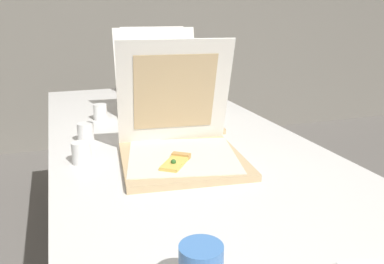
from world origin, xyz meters
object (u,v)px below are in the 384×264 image
at_px(table, 174,146).
at_px(cup_white_near_center, 81,153).
at_px(pizza_box_back, 164,89).
at_px(cup_white_far, 100,112).
at_px(pizza_box_front, 181,144).
at_px(cup_white_mid, 86,132).
at_px(pizza_box_middle, 166,110).

xyz_separation_m(table, cup_white_near_center, (-0.37, -0.19, 0.08)).
relative_size(pizza_box_back, cup_white_near_center, 7.65).
xyz_separation_m(table, cup_white_far, (-0.24, 0.35, 0.08)).
distance_m(pizza_box_front, cup_white_near_center, 0.32).
bearing_deg(cup_white_near_center, pizza_box_front, -14.76).
bearing_deg(pizza_box_front, cup_white_far, 113.23).
xyz_separation_m(pizza_box_back, cup_white_far, (-0.39, -0.34, -0.02)).
relative_size(pizza_box_back, cup_white_far, 7.65).
relative_size(cup_white_mid, cup_white_near_center, 1.00).
distance_m(pizza_box_back, cup_white_far, 0.52).
relative_size(cup_white_mid, cup_white_far, 1.00).
height_order(table, pizza_box_middle, pizza_box_middle).
height_order(pizza_box_front, cup_white_mid, pizza_box_front).
xyz_separation_m(table, pizza_box_middle, (0.02, 0.20, 0.10)).
distance_m(table, cup_white_mid, 0.35).
bearing_deg(pizza_box_front, pizza_box_middle, 86.62).
xyz_separation_m(pizza_box_middle, cup_white_near_center, (-0.39, -0.39, -0.02)).
bearing_deg(pizza_box_middle, pizza_box_front, -96.56).
relative_size(table, pizza_box_back, 4.03).
xyz_separation_m(pizza_box_front, cup_white_mid, (-0.28, 0.31, -0.02)).
distance_m(pizza_box_front, cup_white_far, 0.64).
relative_size(pizza_box_middle, cup_white_far, 6.96).
bearing_deg(cup_white_near_center, pizza_box_back, 59.63).
xyz_separation_m(pizza_box_front, pizza_box_back, (0.20, 0.95, -0.00)).
height_order(table, pizza_box_back, pizza_box_back).
bearing_deg(pizza_box_front, cup_white_near_center, 171.42).
height_order(table, cup_white_far, cup_white_far).
height_order(cup_white_mid, cup_white_far, same).
distance_m(pizza_box_back, cup_white_mid, 0.80).
bearing_deg(pizza_box_front, table, 84.44).
distance_m(table, cup_white_far, 0.43).
relative_size(pizza_box_back, cup_white_mid, 7.65).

